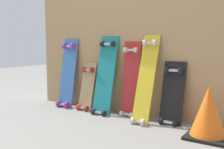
# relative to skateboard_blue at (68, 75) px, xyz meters

# --- Properties ---
(ground_plane) EXTENTS (12.00, 12.00, 0.00)m
(ground_plane) POSITION_rel_skateboard_blue_xyz_m (0.65, 0.04, -0.37)
(ground_plane) COLOR gray
(plywood_wall_panel) EXTENTS (2.21, 0.04, 1.78)m
(plywood_wall_panel) POSITION_rel_skateboard_blue_xyz_m (0.65, 0.11, 0.52)
(plywood_wall_panel) COLOR tan
(plywood_wall_panel) RESTS_ON ground
(skateboard_blue) EXTENTS (0.21, 0.23, 0.86)m
(skateboard_blue) POSITION_rel_skateboard_blue_xyz_m (0.00, 0.00, 0.00)
(skateboard_blue) COLOR #386BAD
(skateboard_blue) RESTS_ON ground
(skateboard_natural) EXTENTS (0.18, 0.21, 0.60)m
(skateboard_natural) POSITION_rel_skateboard_blue_xyz_m (0.29, 0.00, -0.14)
(skateboard_natural) COLOR tan
(skateboard_natural) RESTS_ON ground
(skateboard_teal) EXTENTS (0.22, 0.27, 0.89)m
(skateboard_teal) POSITION_rel_skateboard_blue_xyz_m (0.56, -0.02, 0.01)
(skateboard_teal) COLOR #197A7F
(skateboard_teal) RESTS_ON ground
(skateboard_red) EXTENTS (0.19, 0.16, 0.84)m
(skateboard_red) POSITION_rel_skateboard_blue_xyz_m (0.84, 0.03, -0.02)
(skateboard_red) COLOR #B22626
(skateboard_red) RESTS_ON ground
(skateboard_yellow) EXTENTS (0.17, 0.34, 0.90)m
(skateboard_yellow) POSITION_rel_skateboard_blue_xyz_m (1.05, -0.06, 0.01)
(skateboard_yellow) COLOR gold
(skateboard_yellow) RESTS_ON ground
(skateboard_black) EXTENTS (0.21, 0.21, 0.65)m
(skateboard_black) POSITION_rel_skateboard_blue_xyz_m (1.30, 0.00, -0.12)
(skateboard_black) COLOR black
(skateboard_black) RESTS_ON ground
(traffic_cone) EXTENTS (0.32, 0.32, 0.42)m
(traffic_cone) POSITION_rel_skateboard_blue_xyz_m (1.68, -0.22, -0.17)
(traffic_cone) COLOR black
(traffic_cone) RESTS_ON ground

